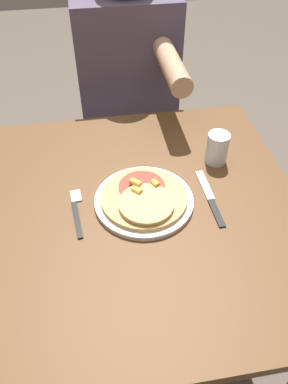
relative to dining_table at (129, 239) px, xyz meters
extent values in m
plane|color=brown|center=(0.00, 0.00, -0.64)|extent=(8.00, 8.00, 0.00)
cube|color=brown|center=(0.00, 0.00, 0.11)|extent=(0.96, 0.91, 0.03)
cylinder|color=brown|center=(-0.42, 0.40, -0.27)|extent=(0.06, 0.06, 0.74)
cylinder|color=brown|center=(0.42, 0.40, -0.27)|extent=(0.06, 0.06, 0.74)
cylinder|color=silver|center=(0.05, 0.02, 0.13)|extent=(0.27, 0.27, 0.01)
cylinder|color=tan|center=(0.05, 0.02, 0.15)|extent=(0.23, 0.23, 0.01)
cylinder|color=#B22D1E|center=(0.05, 0.05, 0.15)|extent=(0.13, 0.13, 0.00)
cylinder|color=tan|center=(0.05, -0.02, 0.16)|extent=(0.15, 0.15, 0.01)
cylinder|color=gold|center=(0.03, 0.06, 0.16)|extent=(0.04, 0.04, 0.02)
cylinder|color=gold|center=(0.03, 0.03, 0.16)|extent=(0.03, 0.03, 0.02)
cylinder|color=gold|center=(0.08, 0.05, 0.16)|extent=(0.03, 0.03, 0.02)
cube|color=black|center=(-0.14, -0.02, 0.13)|extent=(0.03, 0.13, 0.00)
cube|color=silver|center=(-0.14, 0.07, 0.13)|extent=(0.03, 0.05, 0.00)
cube|color=black|center=(0.23, -0.05, 0.13)|extent=(0.02, 0.10, 0.00)
cube|color=silver|center=(0.23, 0.06, 0.13)|extent=(0.02, 0.12, 0.00)
cylinder|color=silver|center=(0.29, 0.16, 0.17)|extent=(0.07, 0.07, 0.10)
cylinder|color=#2D2D38|center=(0.01, 0.71, -0.37)|extent=(0.11, 0.11, 0.54)
cylinder|color=#2D2D38|center=(0.18, 0.71, -0.37)|extent=(0.11, 0.11, 0.54)
cube|color=#4C4256|center=(0.09, 0.71, 0.17)|extent=(0.39, 0.22, 0.55)
cylinder|color=tan|center=(0.21, 0.45, 0.30)|extent=(0.07, 0.30, 0.07)
camera|label=1|loc=(-0.07, -0.68, 0.86)|focal=35.00mm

